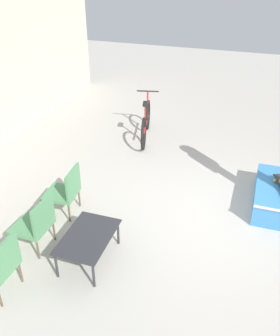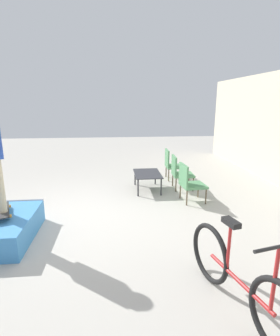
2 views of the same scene
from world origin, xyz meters
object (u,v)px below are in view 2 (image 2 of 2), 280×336
patio_chair_left (172,163)px  bicycle (239,279)px  coffee_table (147,175)px  patio_chair_right (189,182)px  skateboard_on_ramp (2,210)px  patio_chair_center (179,171)px

patio_chair_left → bicycle: size_ratio=0.49×
coffee_table → patio_chair_right: (0.91, 0.83, 0.07)m
patio_chair_right → bicycle: bicycle is taller
bicycle → patio_chair_right: bearing=160.7°
coffee_table → patio_chair_right: 1.23m
skateboard_on_ramp → patio_chair_right: 3.72m
skateboard_on_ramp → bicycle: bicycle is taller
patio_chair_right → coffee_table: bearing=38.1°
patio_chair_right → patio_chair_left: bearing=-4.4°
coffee_table → bicycle: (4.10, 0.45, -0.01)m
skateboard_on_ramp → patio_chair_left: (-3.09, 3.50, -0.01)m
patio_chair_right → bicycle: (3.19, -0.38, -0.08)m
patio_chair_center → bicycle: bicycle is taller
skateboard_on_ramp → patio_chair_left: patio_chair_left is taller
skateboard_on_ramp → patio_chair_left: bearing=110.2°
skateboard_on_ramp → bicycle: size_ratio=0.42×
patio_chair_right → patio_chair_center: bearing=-4.4°
skateboard_on_ramp → coffee_table: bearing=108.2°
skateboard_on_ramp → patio_chair_left: size_ratio=0.86×
coffee_table → patio_chair_left: patio_chair_left is taller
skateboard_on_ramp → patio_chair_center: size_ratio=0.86×
coffee_table → patio_chair_left: size_ratio=1.14×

